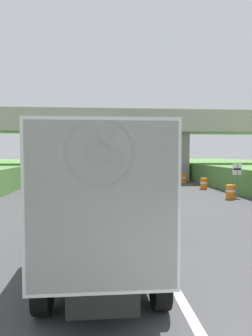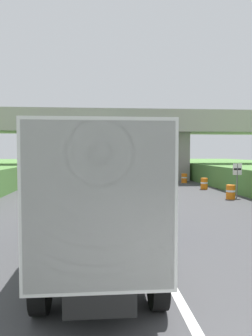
{
  "view_description": "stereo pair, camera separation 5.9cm",
  "coord_description": "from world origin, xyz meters",
  "px_view_note": "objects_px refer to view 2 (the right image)",
  "views": [
    {
      "loc": [
        -1.61,
        -1.83,
        2.92
      ],
      "look_at": [
        0.0,
        16.72,
        2.0
      ],
      "focal_mm": 32.97,
      "sensor_mm": 36.0,
      "label": 1
    },
    {
      "loc": [
        -1.56,
        -1.84,
        2.92
      ],
      "look_at": [
        0.0,
        16.72,
        2.0
      ],
      "focal_mm": 32.97,
      "sensor_mm": 36.0,
      "label": 2
    }
  ],
  "objects_px": {
    "car_black": "(69,171)",
    "construction_barrel_3": "(204,184)",
    "truck_silver": "(96,164)",
    "construction_barrel_4": "(184,178)",
    "construction_barrel_2": "(231,192)",
    "speed_limit_sign": "(237,175)",
    "truck_blue": "(100,191)",
    "overhead_highway_sign": "(119,147)",
    "construction_barrel_5": "(171,174)"
  },
  "relations": [
    {
      "from": "car_black",
      "to": "construction_barrel_3",
      "type": "distance_m",
      "value": 16.91
    },
    {
      "from": "truck_silver",
      "to": "construction_barrel_3",
      "type": "height_order",
      "value": "truck_silver"
    },
    {
      "from": "construction_barrel_3",
      "to": "construction_barrel_4",
      "type": "relative_size",
      "value": 1.0
    },
    {
      "from": "construction_barrel_2",
      "to": "construction_barrel_4",
      "type": "xyz_separation_m",
      "value": [
        -0.04,
        10.58,
        0.0
      ]
    },
    {
      "from": "car_black",
      "to": "truck_silver",
      "type": "bearing_deg",
      "value": -68.03
    },
    {
      "from": "speed_limit_sign",
      "to": "truck_blue",
      "type": "xyz_separation_m",
      "value": [
        -8.97,
        -11.6,
        0.46
      ]
    },
    {
      "from": "speed_limit_sign",
      "to": "construction_barrel_3",
      "type": "distance_m",
      "value": 4.66
    },
    {
      "from": "construction_barrel_2",
      "to": "construction_barrel_4",
      "type": "relative_size",
      "value": 1.0
    },
    {
      "from": "car_black",
      "to": "overhead_highway_sign",
      "type": "bearing_deg",
      "value": -63.96
    },
    {
      "from": "construction_barrel_3",
      "to": "truck_silver",
      "type": "bearing_deg",
      "value": 155.39
    },
    {
      "from": "construction_barrel_3",
      "to": "construction_barrel_4",
      "type": "height_order",
      "value": "same"
    },
    {
      "from": "construction_barrel_2",
      "to": "construction_barrel_5",
      "type": "distance_m",
      "value": 15.87
    },
    {
      "from": "truck_silver",
      "to": "construction_barrel_4",
      "type": "height_order",
      "value": "truck_silver"
    },
    {
      "from": "construction_barrel_5",
      "to": "car_black",
      "type": "bearing_deg",
      "value": 173.09
    },
    {
      "from": "construction_barrel_5",
      "to": "speed_limit_sign",
      "type": "bearing_deg",
      "value": -86.52
    },
    {
      "from": "car_black",
      "to": "construction_barrel_4",
      "type": "xyz_separation_m",
      "value": [
        11.76,
        -6.7,
        -0.4
      ]
    },
    {
      "from": "speed_limit_sign",
      "to": "truck_silver",
      "type": "distance_m",
      "value": 12.62
    },
    {
      "from": "construction_barrel_2",
      "to": "construction_barrel_3",
      "type": "distance_m",
      "value": 5.29
    },
    {
      "from": "truck_silver",
      "to": "construction_barrel_4",
      "type": "distance_m",
      "value": 8.75
    },
    {
      "from": "construction_barrel_4",
      "to": "truck_blue",
      "type": "bearing_deg",
      "value": -110.85
    },
    {
      "from": "truck_blue",
      "to": "car_black",
      "type": "bearing_deg",
      "value": 97.32
    },
    {
      "from": "overhead_highway_sign",
      "to": "speed_limit_sign",
      "type": "relative_size",
      "value": 2.64
    },
    {
      "from": "overhead_highway_sign",
      "to": "construction_barrel_2",
      "type": "distance_m",
      "value": 9.87
    },
    {
      "from": "truck_blue",
      "to": "truck_silver",
      "type": "distance_m",
      "value": 20.08
    },
    {
      "from": "truck_blue",
      "to": "construction_barrel_4",
      "type": "relative_size",
      "value": 8.11
    },
    {
      "from": "car_black",
      "to": "construction_barrel_5",
      "type": "distance_m",
      "value": 11.75
    },
    {
      "from": "speed_limit_sign",
      "to": "construction_barrel_3",
      "type": "height_order",
      "value": "speed_limit_sign"
    },
    {
      "from": "speed_limit_sign",
      "to": "car_black",
      "type": "distance_m",
      "value": 20.75
    },
    {
      "from": "truck_silver",
      "to": "construction_barrel_2",
      "type": "bearing_deg",
      "value": -47.24
    },
    {
      "from": "truck_blue",
      "to": "construction_barrel_3",
      "type": "bearing_deg",
      "value": 62.71
    },
    {
      "from": "construction_barrel_3",
      "to": "construction_barrel_5",
      "type": "bearing_deg",
      "value": 91.41
    },
    {
      "from": "car_black",
      "to": "construction_barrel_4",
      "type": "relative_size",
      "value": 4.56
    },
    {
      "from": "speed_limit_sign",
      "to": "construction_barrel_5",
      "type": "xyz_separation_m",
      "value": [
        -0.92,
        15.08,
        -1.02
      ]
    },
    {
      "from": "overhead_highway_sign",
      "to": "car_black",
      "type": "distance_m",
      "value": 12.06
    },
    {
      "from": "overhead_highway_sign",
      "to": "construction_barrel_2",
      "type": "bearing_deg",
      "value": -45.28
    },
    {
      "from": "truck_silver",
      "to": "construction_barrel_4",
      "type": "xyz_separation_m",
      "value": [
        8.52,
        1.31,
        -1.47
      ]
    },
    {
      "from": "overhead_highway_sign",
      "to": "construction_barrel_5",
      "type": "xyz_separation_m",
      "value": [
        6.48,
        9.17,
        -2.96
      ]
    },
    {
      "from": "truck_blue",
      "to": "construction_barrel_2",
      "type": "distance_m",
      "value": 13.65
    },
    {
      "from": "overhead_highway_sign",
      "to": "construction_barrel_2",
      "type": "height_order",
      "value": "overhead_highway_sign"
    },
    {
      "from": "speed_limit_sign",
      "to": "car_black",
      "type": "relative_size",
      "value": 0.54
    },
    {
      "from": "overhead_highway_sign",
      "to": "construction_barrel_2",
      "type": "xyz_separation_m",
      "value": [
        6.63,
        -6.69,
        -2.96
      ]
    },
    {
      "from": "truck_blue",
      "to": "truck_silver",
      "type": "bearing_deg",
      "value": 91.07
    },
    {
      "from": "overhead_highway_sign",
      "to": "construction_barrel_3",
      "type": "distance_m",
      "value": 7.49
    },
    {
      "from": "speed_limit_sign",
      "to": "construction_barrel_4",
      "type": "height_order",
      "value": "speed_limit_sign"
    },
    {
      "from": "truck_silver",
      "to": "truck_blue",
      "type": "bearing_deg",
      "value": -88.93
    },
    {
      "from": "car_black",
      "to": "construction_barrel_3",
      "type": "relative_size",
      "value": 4.56
    },
    {
      "from": "truck_blue",
      "to": "car_black",
      "type": "distance_m",
      "value": 28.35
    },
    {
      "from": "truck_silver",
      "to": "construction_barrel_5",
      "type": "xyz_separation_m",
      "value": [
        8.42,
        6.6,
        -1.47
      ]
    },
    {
      "from": "overhead_highway_sign",
      "to": "speed_limit_sign",
      "type": "distance_m",
      "value": 9.67
    },
    {
      "from": "construction_barrel_5",
      "to": "construction_barrel_4",
      "type": "bearing_deg",
      "value": -88.91
    }
  ]
}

